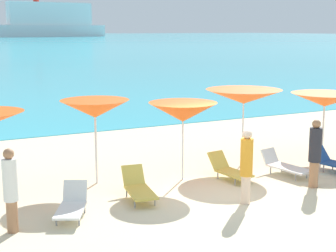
{
  "coord_description": "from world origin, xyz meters",
  "views": [
    {
      "loc": [
        -6.4,
        -10.22,
        4.05
      ],
      "look_at": [
        0.21,
        3.12,
        1.2
      ],
      "focal_mm": 54.23,
      "sensor_mm": 36.0,
      "label": 1
    }
  ],
  "objects_px": {
    "umbrella_4": "(325,100)",
    "cruise_ship": "(51,22)",
    "lounge_chair_4": "(229,169)",
    "beachgoer_2": "(11,188)",
    "umbrella_2": "(183,112)",
    "lounge_chair_2": "(336,162)",
    "lounge_chair_1": "(72,204)",
    "lounge_chair_6": "(285,165)",
    "umbrella_3": "(244,97)",
    "beachgoer_1": "(315,152)",
    "beachgoer_0": "(246,164)",
    "lounge_chair_3": "(138,187)",
    "umbrella_1": "(95,109)"
  },
  "relations": [
    {
      "from": "umbrella_3",
      "to": "lounge_chair_1",
      "type": "distance_m",
      "value": 6.48
    },
    {
      "from": "umbrella_4",
      "to": "beachgoer_0",
      "type": "relative_size",
      "value": 1.25
    },
    {
      "from": "umbrella_3",
      "to": "lounge_chair_2",
      "type": "relative_size",
      "value": 1.58
    },
    {
      "from": "umbrella_3",
      "to": "beachgoer_2",
      "type": "distance_m",
      "value": 7.65
    },
    {
      "from": "lounge_chair_1",
      "to": "lounge_chair_6",
      "type": "xyz_separation_m",
      "value": [
        6.27,
        0.52,
        -0.0
      ]
    },
    {
      "from": "lounge_chair_1",
      "to": "beachgoer_1",
      "type": "height_order",
      "value": "beachgoer_1"
    },
    {
      "from": "umbrella_3",
      "to": "lounge_chair_3",
      "type": "bearing_deg",
      "value": -158.76
    },
    {
      "from": "lounge_chair_4",
      "to": "beachgoer_2",
      "type": "distance_m",
      "value": 6.09
    },
    {
      "from": "umbrella_3",
      "to": "lounge_chair_2",
      "type": "distance_m",
      "value": 3.23
    },
    {
      "from": "umbrella_4",
      "to": "lounge_chair_4",
      "type": "distance_m",
      "value": 4.41
    },
    {
      "from": "beachgoer_0",
      "to": "cruise_ship",
      "type": "xyz_separation_m",
      "value": [
        59.49,
        264.96,
        7.02
      ]
    },
    {
      "from": "lounge_chair_3",
      "to": "beachgoer_1",
      "type": "bearing_deg",
      "value": -6.11
    },
    {
      "from": "lounge_chair_2",
      "to": "cruise_ship",
      "type": "bearing_deg",
      "value": 63.55
    },
    {
      "from": "umbrella_3",
      "to": "umbrella_4",
      "type": "bearing_deg",
      "value": -8.49
    },
    {
      "from": "umbrella_4",
      "to": "cruise_ship",
      "type": "relative_size",
      "value": 0.04
    },
    {
      "from": "lounge_chair_1",
      "to": "lounge_chair_3",
      "type": "relative_size",
      "value": 0.91
    },
    {
      "from": "lounge_chair_2",
      "to": "beachgoer_1",
      "type": "xyz_separation_m",
      "value": [
        -1.51,
        -0.77,
        0.64
      ]
    },
    {
      "from": "lounge_chair_2",
      "to": "beachgoer_1",
      "type": "height_order",
      "value": "beachgoer_1"
    },
    {
      "from": "lounge_chair_1",
      "to": "lounge_chair_3",
      "type": "distance_m",
      "value": 1.82
    },
    {
      "from": "lounge_chair_2",
      "to": "beachgoer_0",
      "type": "height_order",
      "value": "beachgoer_0"
    },
    {
      "from": "beachgoer_2",
      "to": "cruise_ship",
      "type": "distance_m",
      "value": 272.19
    },
    {
      "from": "beachgoer_1",
      "to": "cruise_ship",
      "type": "distance_m",
      "value": 270.89
    },
    {
      "from": "umbrella_3",
      "to": "beachgoer_1",
      "type": "xyz_separation_m",
      "value": [
        0.34,
        -2.75,
        -1.12
      ]
    },
    {
      "from": "umbrella_1",
      "to": "lounge_chair_4",
      "type": "bearing_deg",
      "value": -20.53
    },
    {
      "from": "umbrella_1",
      "to": "beachgoer_0",
      "type": "xyz_separation_m",
      "value": [
        2.63,
        -3.09,
        -1.05
      ]
    },
    {
      "from": "umbrella_1",
      "to": "umbrella_4",
      "type": "xyz_separation_m",
      "value": [
        7.41,
        -0.5,
        -0.16
      ]
    },
    {
      "from": "lounge_chair_1",
      "to": "lounge_chair_4",
      "type": "distance_m",
      "value": 4.71
    },
    {
      "from": "umbrella_3",
      "to": "umbrella_1",
      "type": "bearing_deg",
      "value": 179.01
    },
    {
      "from": "umbrella_3",
      "to": "lounge_chair_4",
      "type": "height_order",
      "value": "umbrella_3"
    },
    {
      "from": "umbrella_1",
      "to": "umbrella_2",
      "type": "xyz_separation_m",
      "value": [
        2.21,
        -0.71,
        -0.14
      ]
    },
    {
      "from": "lounge_chair_3",
      "to": "lounge_chair_4",
      "type": "distance_m",
      "value": 2.9
    },
    {
      "from": "beachgoer_1",
      "to": "beachgoer_2",
      "type": "height_order",
      "value": "beachgoer_1"
    },
    {
      "from": "umbrella_1",
      "to": "umbrella_3",
      "type": "xyz_separation_m",
      "value": [
        4.6,
        -0.08,
        0.06
      ]
    },
    {
      "from": "umbrella_2",
      "to": "beachgoer_2",
      "type": "bearing_deg",
      "value": -160.42
    },
    {
      "from": "lounge_chair_1",
      "to": "umbrella_2",
      "type": "bearing_deg",
      "value": 47.8
    },
    {
      "from": "beachgoer_1",
      "to": "cruise_ship",
      "type": "height_order",
      "value": "cruise_ship"
    },
    {
      "from": "lounge_chair_1",
      "to": "beachgoer_0",
      "type": "distance_m",
      "value": 4.08
    },
    {
      "from": "umbrella_4",
      "to": "lounge_chair_4",
      "type": "bearing_deg",
      "value": -169.38
    },
    {
      "from": "umbrella_2",
      "to": "lounge_chair_6",
      "type": "relative_size",
      "value": 1.34
    },
    {
      "from": "umbrella_2",
      "to": "lounge_chair_1",
      "type": "relative_size",
      "value": 1.51
    },
    {
      "from": "beachgoer_1",
      "to": "cruise_ship",
      "type": "bearing_deg",
      "value": -128.16
    },
    {
      "from": "beachgoer_2",
      "to": "beachgoer_1",
      "type": "bearing_deg",
      "value": 139.22
    },
    {
      "from": "umbrella_4",
      "to": "lounge_chair_1",
      "type": "distance_m",
      "value": 8.97
    },
    {
      "from": "lounge_chair_1",
      "to": "beachgoer_0",
      "type": "bearing_deg",
      "value": 11.85
    },
    {
      "from": "umbrella_4",
      "to": "umbrella_2",
      "type": "bearing_deg",
      "value": -177.62
    },
    {
      "from": "umbrella_2",
      "to": "beachgoer_0",
      "type": "bearing_deg",
      "value": -80.07
    },
    {
      "from": "umbrella_4",
      "to": "lounge_chair_2",
      "type": "bearing_deg",
      "value": -121.22
    },
    {
      "from": "beachgoer_0",
      "to": "cruise_ship",
      "type": "relative_size",
      "value": 0.03
    },
    {
      "from": "lounge_chair_2",
      "to": "beachgoer_0",
      "type": "xyz_separation_m",
      "value": [
        -3.83,
        -1.04,
        0.65
      ]
    },
    {
      "from": "lounge_chair_6",
      "to": "beachgoer_2",
      "type": "relative_size",
      "value": 0.91
    }
  ]
}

